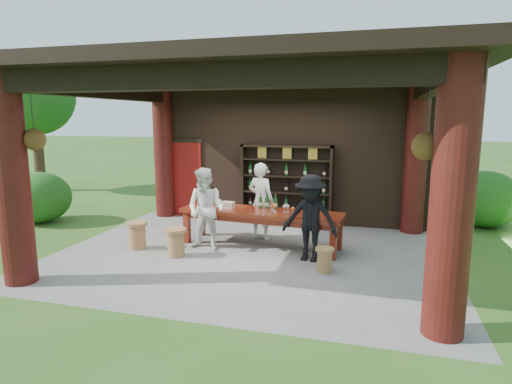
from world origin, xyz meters
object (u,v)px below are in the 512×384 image
(stool_far_left, at_px, (137,235))
(host, at_px, (261,201))
(wine_shelf, at_px, (286,185))
(guest_woman, at_px, (206,209))
(guest_man, at_px, (310,218))
(napkin_basket, at_px, (228,205))
(stool_near_right, at_px, (325,259))
(stool_near_left, at_px, (176,242))
(tasting_table, at_px, (261,216))

(stool_far_left, xyz_separation_m, host, (2.20, 1.44, 0.54))
(wine_shelf, height_order, guest_woman, wine_shelf)
(guest_man, height_order, napkin_basket, guest_man)
(host, height_order, guest_woman, host)
(stool_near_right, bearing_deg, guest_woman, 165.26)
(napkin_basket, bearing_deg, stool_near_left, -122.16)
(tasting_table, xyz_separation_m, host, (-0.17, 0.61, 0.20))
(stool_near_right, height_order, napkin_basket, napkin_basket)
(napkin_basket, bearing_deg, stool_far_left, -152.85)
(tasting_table, relative_size, guest_man, 2.11)
(stool_near_left, bearing_deg, guest_man, 10.11)
(wine_shelf, xyz_separation_m, napkin_basket, (-0.84, -1.92, -0.17))
(tasting_table, distance_m, host, 0.66)
(host, relative_size, guest_woman, 1.01)
(tasting_table, distance_m, guest_woman, 1.14)
(tasting_table, height_order, stool_near_right, tasting_table)
(stool_near_left, bearing_deg, host, 53.57)
(stool_near_left, xyz_separation_m, host, (1.23, 1.67, 0.55))
(guest_woman, bearing_deg, stool_near_right, -8.55)
(guest_man, bearing_deg, tasting_table, 159.44)
(stool_far_left, relative_size, napkin_basket, 2.10)
(stool_far_left, distance_m, guest_man, 3.50)
(wine_shelf, relative_size, stool_far_left, 4.10)
(tasting_table, distance_m, stool_near_right, 1.88)
(tasting_table, relative_size, stool_near_left, 6.32)
(wine_shelf, distance_m, stool_near_left, 3.43)
(tasting_table, height_order, stool_near_left, tasting_table)
(host, bearing_deg, stool_near_left, 71.32)
(tasting_table, xyz_separation_m, napkin_basket, (-0.72, 0.01, 0.19))
(stool_near_left, relative_size, guest_woman, 0.33)
(stool_far_left, distance_m, host, 2.69)
(stool_far_left, bearing_deg, guest_man, 3.48)
(tasting_table, xyz_separation_m, stool_near_right, (1.44, -1.15, -0.41))
(stool_far_left, bearing_deg, stool_near_right, -4.76)
(stool_near_right, height_order, guest_man, guest_man)
(guest_man, bearing_deg, host, 144.75)
(stool_near_left, relative_size, stool_near_right, 1.26)
(host, bearing_deg, stool_near_right, 150.11)
(stool_near_right, bearing_deg, wine_shelf, 113.12)
(guest_woman, xyz_separation_m, napkin_basket, (0.28, 0.52, -0.00))
(tasting_table, bearing_deg, guest_woman, -153.05)
(napkin_basket, bearing_deg, guest_man, -19.22)
(host, bearing_deg, wine_shelf, -84.47)
(stool_far_left, xyz_separation_m, guest_man, (3.46, 0.21, 0.51))
(stool_near_right, xyz_separation_m, host, (-1.60, 1.76, 0.61))
(wine_shelf, xyz_separation_m, tasting_table, (-0.12, -1.93, -0.36))
(wine_shelf, xyz_separation_m, stool_far_left, (-2.49, -2.76, -0.70))
(stool_near_right, bearing_deg, stool_far_left, 175.24)
(wine_shelf, distance_m, guest_woman, 2.69)
(tasting_table, xyz_separation_m, guest_man, (1.09, -0.62, 0.17))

